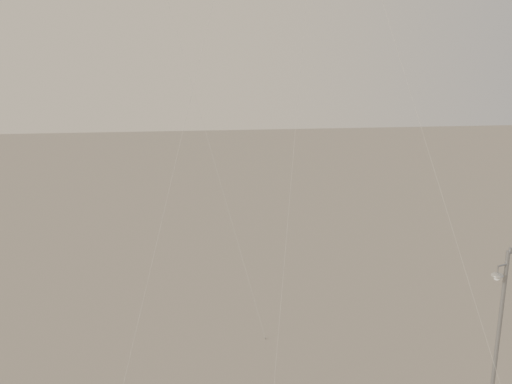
{
  "coord_description": "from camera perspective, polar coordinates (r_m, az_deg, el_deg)",
  "views": [
    {
      "loc": [
        -2.25,
        -21.99,
        19.72
      ],
      "look_at": [
        0.24,
        5.0,
        11.99
      ],
      "focal_mm": 50.0,
      "sensor_mm": 36.0,
      "label": 1
    }
  ],
  "objects": [
    {
      "name": "kite_4",
      "position": [
        31.62,
        11.55,
        9.86
      ],
      "size": [
        5.3,
        11.14,
        21.43
      ],
      "rotation": [
        0.0,
        0.0,
        2.18
      ],
      "color": "#302B28",
      "rests_on": "ground"
    },
    {
      "name": "street_lamp",
      "position": [
        32.51,
        18.75,
        -11.69
      ],
      "size": [
        1.55,
        0.91,
        9.59
      ],
      "color": "#95979D",
      "rests_on": "ground"
    }
  ]
}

